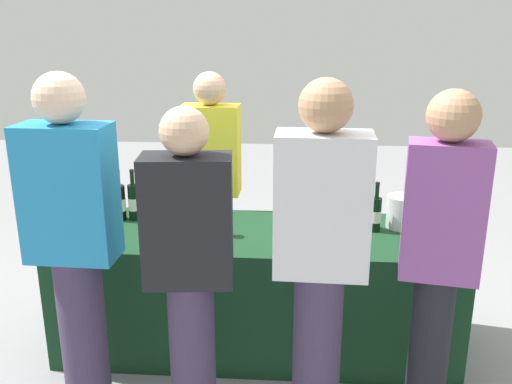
% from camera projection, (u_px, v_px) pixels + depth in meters
% --- Properties ---
extents(ground_plane, '(12.00, 12.00, 0.00)m').
position_uv_depth(ground_plane, '(256.00, 342.00, 3.54)').
color(ground_plane, gray).
extents(tasting_table, '(2.38, 0.78, 0.76)m').
position_uv_depth(tasting_table, '(256.00, 289.00, 3.43)').
color(tasting_table, '#14381E').
rests_on(tasting_table, ground_plane).
extents(wine_bottle_0, '(0.08, 0.08, 0.32)m').
position_uv_depth(wine_bottle_0, '(120.00, 202.00, 3.49)').
color(wine_bottle_0, black).
rests_on(wine_bottle_0, tasting_table).
extents(wine_bottle_1, '(0.07, 0.07, 0.33)m').
position_uv_depth(wine_bottle_1, '(134.00, 201.00, 3.49)').
color(wine_bottle_1, black).
rests_on(wine_bottle_1, tasting_table).
extents(wine_bottle_2, '(0.07, 0.07, 0.33)m').
position_uv_depth(wine_bottle_2, '(352.00, 208.00, 3.37)').
color(wine_bottle_2, black).
rests_on(wine_bottle_2, tasting_table).
extents(wine_bottle_3, '(0.07, 0.07, 0.31)m').
position_uv_depth(wine_bottle_3, '(376.00, 214.00, 3.30)').
color(wine_bottle_3, black).
rests_on(wine_bottle_3, tasting_table).
extents(wine_glass_0, '(0.07, 0.07, 0.13)m').
position_uv_depth(wine_glass_0, '(225.00, 221.00, 3.23)').
color(wine_glass_0, silver).
rests_on(wine_glass_0, tasting_table).
extents(wine_glass_1, '(0.07, 0.07, 0.13)m').
position_uv_depth(wine_glass_1, '(298.00, 222.00, 3.21)').
color(wine_glass_1, silver).
rests_on(wine_glass_1, tasting_table).
extents(wine_glass_2, '(0.07, 0.07, 0.14)m').
position_uv_depth(wine_glass_2, '(327.00, 223.00, 3.17)').
color(wine_glass_2, silver).
rests_on(wine_glass_2, tasting_table).
extents(ice_bucket, '(0.19, 0.19, 0.20)m').
position_uv_depth(ice_bucket, '(402.00, 212.00, 3.37)').
color(ice_bucket, silver).
rests_on(ice_bucket, tasting_table).
extents(server_pouring, '(0.39, 0.22, 1.65)m').
position_uv_depth(server_pouring, '(212.00, 181.00, 3.85)').
color(server_pouring, brown).
rests_on(server_pouring, ground_plane).
extents(guest_0, '(0.43, 0.24, 1.76)m').
position_uv_depth(guest_0, '(74.00, 241.00, 2.66)').
color(guest_0, '#3F3351').
rests_on(guest_0, ground_plane).
extents(guest_1, '(0.42, 0.26, 1.63)m').
position_uv_depth(guest_1, '(189.00, 267.00, 2.57)').
color(guest_1, '#3F3351').
rests_on(guest_1, ground_plane).
extents(guest_2, '(0.43, 0.25, 1.75)m').
position_uv_depth(guest_2, '(320.00, 255.00, 2.52)').
color(guest_2, '#3F3351').
rests_on(guest_2, ground_plane).
extents(guest_3, '(0.38, 0.25, 1.70)m').
position_uv_depth(guest_3, '(439.00, 255.00, 2.52)').
color(guest_3, black).
rests_on(guest_3, ground_plane).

